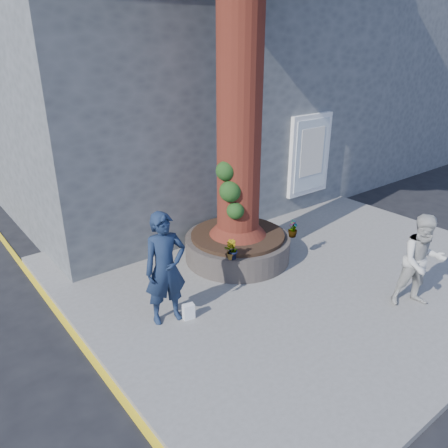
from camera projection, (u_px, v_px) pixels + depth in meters
ground at (274, 316)px, 7.89m from camera, size 120.00×120.00×0.00m
pavement at (292, 268)px, 9.44m from camera, size 9.00×8.00×0.12m
yellow_line at (90, 357)px, 6.88m from camera, size 0.10×30.00×0.01m
stone_shop at (173, 91)px, 13.29m from camera, size 10.30×8.30×6.30m
neighbour_shop at (339, 82)px, 17.90m from camera, size 6.00×8.00×6.00m
planter at (237, 246)px, 9.63m from camera, size 2.30×2.30×0.60m
man at (165, 269)px, 7.24m from camera, size 0.80×0.61×1.99m
woman at (422, 261)px, 7.73m from camera, size 1.08×1.03×1.75m
shopping_bag at (189, 312)px, 7.58m from camera, size 0.22×0.16×0.28m
plant_a at (294, 228)px, 9.30m from camera, size 0.24×0.20×0.39m
plant_b at (232, 250)px, 8.34m from camera, size 0.27×0.28×0.39m
plant_c at (293, 229)px, 9.29m from camera, size 0.28×0.28×0.37m
plant_d at (232, 252)px, 8.35m from camera, size 0.33×0.35×0.31m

